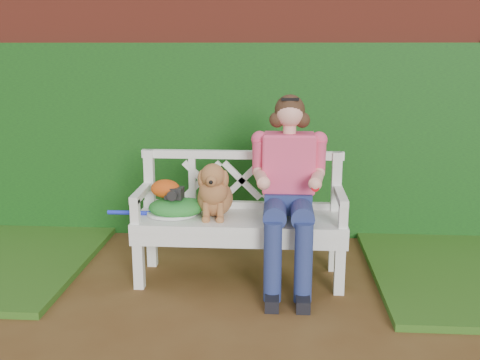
{
  "coord_description": "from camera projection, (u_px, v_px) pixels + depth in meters",
  "views": [
    {
      "loc": [
        0.38,
        -3.22,
        1.68
      ],
      "look_at": [
        0.11,
        0.63,
        0.75
      ],
      "focal_mm": 42.0,
      "sensor_mm": 36.0,
      "label": 1
    }
  ],
  "objects": [
    {
      "name": "tennis_racket",
      "position": [
        167.0,
        213.0,
        4.05
      ],
      "size": [
        0.73,
        0.51,
        0.03
      ],
      "primitive_type": null,
      "rotation": [
        0.0,
        0.0,
        -0.37
      ],
      "color": "white",
      "rests_on": "garden_bench"
    },
    {
      "name": "ground",
      "position": [
        215.0,
        318.0,
        3.54
      ],
      "size": [
        60.0,
        60.0,
        0.0
      ],
      "primitive_type": "plane",
      "color": "#523115"
    },
    {
      "name": "garden_bench",
      "position": [
        240.0,
        248.0,
        4.09
      ],
      "size": [
        1.65,
        0.81,
        0.48
      ],
      "primitive_type": null,
      "rotation": [
        0.0,
        0.0,
        0.14
      ],
      "color": "white",
      "rests_on": "ground"
    },
    {
      "name": "dog",
      "position": [
        215.0,
        189.0,
        3.98
      ],
      "size": [
        0.35,
        0.43,
        0.41
      ],
      "primitive_type": null,
      "rotation": [
        0.0,
        0.0,
        -0.22
      ],
      "color": "#B16F40",
      "rests_on": "garden_bench"
    },
    {
      "name": "brick_wall",
      "position": [
        237.0,
        110.0,
        5.13
      ],
      "size": [
        10.0,
        0.3,
        2.2
      ],
      "primitive_type": "cube",
      "color": "maroon",
      "rests_on": "ground"
    },
    {
      "name": "camera_item",
      "position": [
        174.0,
        193.0,
        3.99
      ],
      "size": [
        0.13,
        0.11,
        0.08
      ],
      "primitive_type": "cube",
      "rotation": [
        0.0,
        0.0,
        -0.1
      ],
      "color": "black",
      "rests_on": "green_bag"
    },
    {
      "name": "ivy_hedge",
      "position": [
        235.0,
        141.0,
        4.97
      ],
      "size": [
        10.0,
        0.18,
        1.7
      ],
      "primitive_type": "cube",
      "color": "#185C13",
      "rests_on": "ground"
    },
    {
      "name": "seated_woman",
      "position": [
        288.0,
        195.0,
        3.95
      ],
      "size": [
        0.59,
        0.77,
        1.3
      ],
      "primitive_type": null,
      "rotation": [
        0.0,
        0.0,
        -0.06
      ],
      "color": "#D12F57",
      "rests_on": "ground"
    },
    {
      "name": "green_bag",
      "position": [
        176.0,
        207.0,
        4.03
      ],
      "size": [
        0.42,
        0.34,
        0.13
      ],
      "primitive_type": null,
      "rotation": [
        0.0,
        0.0,
        0.09
      ],
      "color": "green",
      "rests_on": "garden_bench"
    },
    {
      "name": "baseball_glove",
      "position": [
        165.0,
        189.0,
        4.01
      ],
      "size": [
        0.24,
        0.2,
        0.13
      ],
      "primitive_type": "ellipsoid",
      "rotation": [
        0.0,
        0.0,
        -0.22
      ],
      "color": "#BB430E",
      "rests_on": "green_bag"
    }
  ]
}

